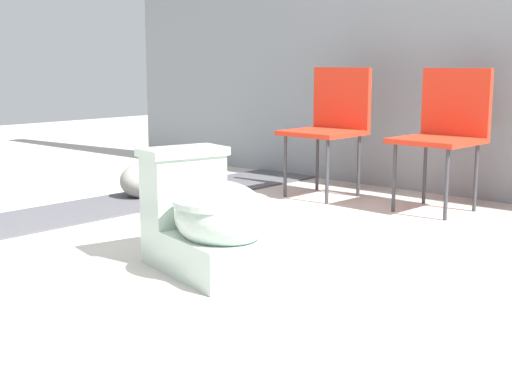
{
  "coord_description": "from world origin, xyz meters",
  "views": [
    {
      "loc": [
        2.2,
        -1.85,
        0.87
      ],
      "look_at": [
        0.12,
        0.48,
        0.3
      ],
      "focal_mm": 50.0,
      "sensor_mm": 36.0,
      "label": 1
    }
  ],
  "objects_px": {
    "folding_chair_middle": "(446,124)",
    "boulder_far": "(205,175)",
    "toilet": "(209,221)",
    "boulder_near": "(145,180)",
    "folding_chair_left": "(332,118)"
  },
  "relations": [
    {
      "from": "folding_chair_left",
      "to": "toilet",
      "type": "bearing_deg",
      "value": 21.16
    },
    {
      "from": "folding_chair_middle",
      "to": "toilet",
      "type": "bearing_deg",
      "value": -1.36
    },
    {
      "from": "folding_chair_middle",
      "to": "boulder_far",
      "type": "height_order",
      "value": "folding_chair_middle"
    },
    {
      "from": "toilet",
      "to": "folding_chair_left",
      "type": "distance_m",
      "value": 1.93
    },
    {
      "from": "folding_chair_left",
      "to": "folding_chair_middle",
      "type": "xyz_separation_m",
      "value": [
        0.78,
        0.06,
        0.0
      ]
    },
    {
      "from": "folding_chair_middle",
      "to": "boulder_near",
      "type": "relative_size",
      "value": 2.46
    },
    {
      "from": "toilet",
      "to": "boulder_near",
      "type": "distance_m",
      "value": 1.73
    },
    {
      "from": "folding_chair_middle",
      "to": "boulder_far",
      "type": "distance_m",
      "value": 1.63
    },
    {
      "from": "boulder_near",
      "to": "boulder_far",
      "type": "bearing_deg",
      "value": 74.14
    },
    {
      "from": "boulder_far",
      "to": "folding_chair_middle",
      "type": "bearing_deg",
      "value": 19.86
    },
    {
      "from": "toilet",
      "to": "folding_chair_middle",
      "type": "distance_m",
      "value": 1.87
    },
    {
      "from": "folding_chair_middle",
      "to": "boulder_near",
      "type": "xyz_separation_m",
      "value": [
        -1.61,
        -0.97,
        -0.39
      ]
    },
    {
      "from": "toilet",
      "to": "folding_chair_left",
      "type": "relative_size",
      "value": 0.84
    },
    {
      "from": "folding_chair_middle",
      "to": "boulder_far",
      "type": "relative_size",
      "value": 2.29
    },
    {
      "from": "folding_chair_left",
      "to": "boulder_near",
      "type": "bearing_deg",
      "value": -41.57
    }
  ]
}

